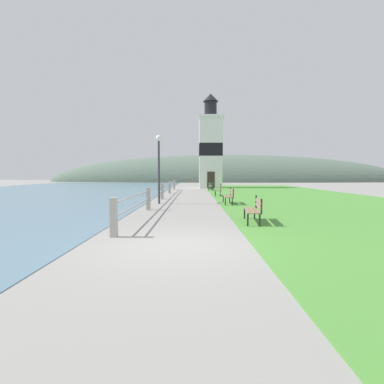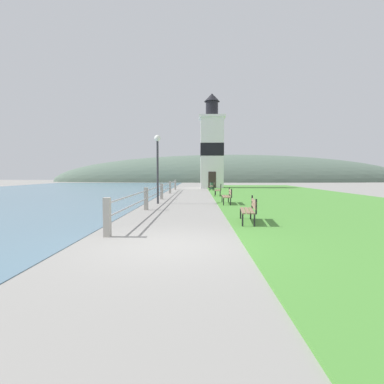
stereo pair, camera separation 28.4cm
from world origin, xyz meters
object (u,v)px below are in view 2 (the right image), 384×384
(park_bench_midway, at_px, (228,195))
(park_bench_by_lighthouse, at_px, (212,185))
(park_bench_near, at_px, (250,209))
(park_bench_far, at_px, (219,189))
(lighthouse, at_px, (212,148))
(trash_bin, at_px, (212,186))
(lamp_post, at_px, (158,156))

(park_bench_midway, distance_m, park_bench_by_lighthouse, 14.18)
(park_bench_midway, bearing_deg, park_bench_near, 92.91)
(park_bench_midway, xyz_separation_m, park_bench_far, (-0.06, 6.26, -0.00))
(park_bench_near, xyz_separation_m, lighthouse, (-0.11, 26.47, 4.38))
(trash_bin, bearing_deg, park_bench_midway, -89.54)
(park_bench_far, bearing_deg, trash_bin, -84.67)
(park_bench_near, distance_m, park_bench_far, 12.72)
(park_bench_near, relative_size, lamp_post, 0.44)
(park_bench_near, bearing_deg, trash_bin, -83.54)
(park_bench_midway, bearing_deg, park_bench_by_lighthouse, -87.41)
(park_bench_far, relative_size, lamp_post, 0.43)
(park_bench_far, bearing_deg, park_bench_by_lighthouse, -84.27)
(park_bench_near, height_order, trash_bin, park_bench_near)
(park_bench_far, relative_size, park_bench_by_lighthouse, 0.96)
(park_bench_near, xyz_separation_m, park_bench_by_lighthouse, (-0.28, 20.65, 0.00))
(trash_bin, bearing_deg, park_bench_near, -89.38)
(park_bench_near, relative_size, park_bench_by_lighthouse, 0.98)
(park_bench_near, height_order, park_bench_by_lighthouse, same)
(lighthouse, height_order, lamp_post, lighthouse)
(park_bench_far, distance_m, lamp_post, 7.27)
(park_bench_near, xyz_separation_m, park_bench_far, (-0.17, 12.72, -0.00))
(park_bench_far, distance_m, lighthouse, 14.43)
(park_bench_far, xyz_separation_m, park_bench_by_lighthouse, (-0.11, 7.93, 0.00))
(park_bench_far, xyz_separation_m, lighthouse, (0.06, 13.75, 4.38))
(lamp_post, bearing_deg, lighthouse, 78.36)
(park_bench_midway, relative_size, park_bench_by_lighthouse, 1.02)
(park_bench_near, distance_m, park_bench_by_lighthouse, 20.65)
(park_bench_near, height_order, park_bench_midway, same)
(park_bench_midway, height_order, lamp_post, lamp_post)
(park_bench_midway, height_order, park_bench_by_lighthouse, same)
(lighthouse, relative_size, lamp_post, 2.89)
(park_bench_by_lighthouse, distance_m, trash_bin, 1.74)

